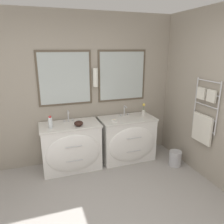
{
  "coord_description": "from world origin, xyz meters",
  "views": [
    {
      "loc": [
        -0.54,
        -1.57,
        2.01
      ],
      "look_at": [
        0.53,
        1.51,
        1.05
      ],
      "focal_mm": 35.0,
      "sensor_mm": 36.0,
      "label": 1
    }
  ],
  "objects_px": {
    "toiletry_bottle": "(50,123)",
    "vanity_right": "(128,139)",
    "vanity_left": "(71,147)",
    "waste_bin": "(175,158)",
    "flower_vase": "(144,111)",
    "amenity_bowl": "(79,123)"
  },
  "relations": [
    {
      "from": "toiletry_bottle",
      "to": "waste_bin",
      "type": "height_order",
      "value": "toiletry_bottle"
    },
    {
      "from": "toiletry_bottle",
      "to": "amenity_bowl",
      "type": "bearing_deg",
      "value": -6.13
    },
    {
      "from": "amenity_bowl",
      "to": "waste_bin",
      "type": "height_order",
      "value": "amenity_bowl"
    },
    {
      "from": "waste_bin",
      "to": "amenity_bowl",
      "type": "bearing_deg",
      "value": 166.18
    },
    {
      "from": "amenity_bowl",
      "to": "vanity_left",
      "type": "bearing_deg",
      "value": 140.85
    },
    {
      "from": "flower_vase",
      "to": "vanity_left",
      "type": "bearing_deg",
      "value": -178.95
    },
    {
      "from": "vanity_left",
      "to": "vanity_right",
      "type": "bearing_deg",
      "value": 0.0
    },
    {
      "from": "vanity_left",
      "to": "toiletry_bottle",
      "type": "height_order",
      "value": "toiletry_bottle"
    },
    {
      "from": "vanity_left",
      "to": "vanity_right",
      "type": "height_order",
      "value": "same"
    },
    {
      "from": "vanity_right",
      "to": "amenity_bowl",
      "type": "distance_m",
      "value": 1.01
    },
    {
      "from": "vanity_right",
      "to": "flower_vase",
      "type": "xyz_separation_m",
      "value": [
        0.32,
        0.02,
        0.5
      ]
    },
    {
      "from": "amenity_bowl",
      "to": "flower_vase",
      "type": "height_order",
      "value": "flower_vase"
    },
    {
      "from": "vanity_left",
      "to": "amenity_bowl",
      "type": "distance_m",
      "value": 0.47
    },
    {
      "from": "vanity_left",
      "to": "vanity_right",
      "type": "xyz_separation_m",
      "value": [
        1.03,
        0.0,
        0.0
      ]
    },
    {
      "from": "flower_vase",
      "to": "amenity_bowl",
      "type": "bearing_deg",
      "value": -174.14
    },
    {
      "from": "vanity_right",
      "to": "flower_vase",
      "type": "relative_size",
      "value": 4.03
    },
    {
      "from": "toiletry_bottle",
      "to": "vanity_right",
      "type": "bearing_deg",
      "value": 2.32
    },
    {
      "from": "vanity_left",
      "to": "waste_bin",
      "type": "distance_m",
      "value": 1.83
    },
    {
      "from": "amenity_bowl",
      "to": "waste_bin",
      "type": "xyz_separation_m",
      "value": [
        1.61,
        -0.4,
        -0.7
      ]
    },
    {
      "from": "waste_bin",
      "to": "toiletry_bottle",
      "type": "bearing_deg",
      "value": 167.78
    },
    {
      "from": "flower_vase",
      "to": "waste_bin",
      "type": "distance_m",
      "value": 1.0
    },
    {
      "from": "vanity_right",
      "to": "flower_vase",
      "type": "distance_m",
      "value": 0.59
    }
  ]
}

